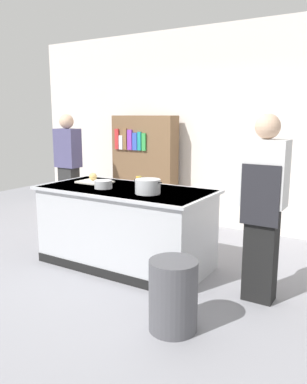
# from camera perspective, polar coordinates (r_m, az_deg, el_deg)

# --- Properties ---
(ground_plane) EXTENTS (10.00, 10.00, 0.00)m
(ground_plane) POSITION_cam_1_polar(r_m,az_deg,el_deg) (4.63, -4.00, -10.47)
(ground_plane) COLOR gray
(back_wall) EXTENTS (6.40, 0.12, 3.00)m
(back_wall) POSITION_cam_1_polar(r_m,az_deg,el_deg) (6.13, 7.43, 9.17)
(back_wall) COLOR silver
(back_wall) RESTS_ON ground_plane
(counter_island) EXTENTS (1.98, 0.98, 0.90)m
(counter_island) POSITION_cam_1_polar(r_m,az_deg,el_deg) (4.48, -4.09, -4.93)
(counter_island) COLOR #B7BABF
(counter_island) RESTS_ON ground_plane
(cutting_board) EXTENTS (0.40, 0.28, 0.02)m
(cutting_board) POSITION_cam_1_polar(r_m,az_deg,el_deg) (4.77, -8.59, 1.46)
(cutting_board) COLOR silver
(cutting_board) RESTS_ON counter_island
(onion) EXTENTS (0.09, 0.09, 0.09)m
(onion) POSITION_cam_1_polar(r_m,az_deg,el_deg) (4.82, -8.84, 2.23)
(onion) COLOR tan
(onion) RESTS_ON cutting_board
(stock_pot) EXTENTS (0.33, 0.27, 0.15)m
(stock_pot) POSITION_cam_1_polar(r_m,az_deg,el_deg) (4.06, -0.84, 0.82)
(stock_pot) COLOR #B7BABF
(stock_pot) RESTS_ON counter_island
(mixing_bowl) EXTENTS (0.20, 0.20, 0.09)m
(mixing_bowl) POSITION_cam_1_polar(r_m,az_deg,el_deg) (4.39, -7.36, 1.12)
(mixing_bowl) COLOR #B7BABF
(mixing_bowl) RESTS_ON counter_island
(juice_cup) EXTENTS (0.07, 0.07, 0.10)m
(juice_cup) POSITION_cam_1_polar(r_m,az_deg,el_deg) (4.59, -2.13, 1.69)
(juice_cup) COLOR yellow
(juice_cup) RESTS_ON counter_island
(trash_bin) EXTENTS (0.39, 0.39, 0.59)m
(trash_bin) POSITION_cam_1_polar(r_m,az_deg,el_deg) (3.22, 2.89, -14.86)
(trash_bin) COLOR #4C4C51
(trash_bin) RESTS_ON ground_plane
(person_chef) EXTENTS (0.38, 0.25, 1.72)m
(person_chef) POSITION_cam_1_polar(r_m,az_deg,el_deg) (3.64, 15.77, -1.82)
(person_chef) COLOR black
(person_chef) RESTS_ON ground_plane
(person_guest) EXTENTS (0.38, 0.24, 1.72)m
(person_guest) POSITION_cam_1_polar(r_m,az_deg,el_deg) (6.30, -12.34, 3.68)
(person_guest) COLOR #2C2C2C
(person_guest) RESTS_ON ground_plane
(bookshelf) EXTENTS (1.10, 0.31, 1.70)m
(bookshelf) POSITION_cam_1_polar(r_m,az_deg,el_deg) (6.36, -1.31, 3.48)
(bookshelf) COLOR brown
(bookshelf) RESTS_ON ground_plane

